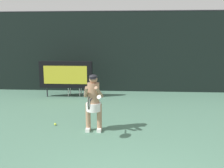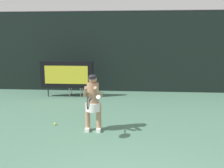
% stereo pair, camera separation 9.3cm
% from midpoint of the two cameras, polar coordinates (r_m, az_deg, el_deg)
% --- Properties ---
extents(backdrop_screen, '(18.00, 0.12, 3.66)m').
position_cam_midpoint_polar(backdrop_screen, '(11.50, 4.87, 7.25)').
color(backdrop_screen, black).
rests_on(backdrop_screen, ground).
extents(scoreboard, '(2.20, 0.21, 1.50)m').
position_cam_midpoint_polar(scoreboard, '(10.54, -10.03, 2.13)').
color(scoreboard, black).
rests_on(scoreboard, ground).
extents(umpire_chair, '(0.52, 0.44, 1.08)m').
position_cam_midpoint_polar(umpire_chair, '(10.91, -7.99, 0.72)').
color(umpire_chair, white).
rests_on(umpire_chair, ground).
extents(water_bottle, '(0.07, 0.07, 0.27)m').
position_cam_midpoint_polar(water_bottle, '(10.68, -5.90, -2.15)').
color(water_bottle, silver).
rests_on(water_bottle, ground).
extents(tennis_player, '(0.53, 0.60, 1.51)m').
position_cam_midpoint_polar(tennis_player, '(6.56, -3.96, -3.72)').
color(tennis_player, white).
rests_on(tennis_player, ground).
extents(tennis_racket, '(0.03, 0.60, 0.31)m').
position_cam_midpoint_polar(tennis_racket, '(5.93, -4.99, -4.27)').
color(tennis_racket, black).
extents(tennis_ball_spare, '(0.07, 0.07, 0.07)m').
position_cam_midpoint_polar(tennis_ball_spare, '(7.35, -12.50, -8.89)').
color(tennis_ball_spare, '#CCDB3D').
rests_on(tennis_ball_spare, ground).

